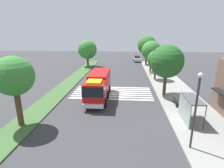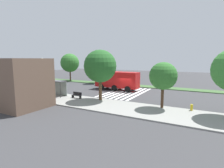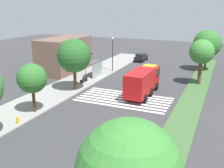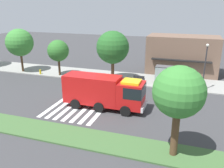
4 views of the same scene
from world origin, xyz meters
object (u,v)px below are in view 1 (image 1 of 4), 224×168
bench_near_shelter (176,102)px  sidewalk_tree_east (167,62)px  bus_stop_shelter (188,105)px  sidewalk_tree_west (151,51)px  fire_hydrant (150,74)px  parked_car_west (137,59)px  median_tree_far_west (87,50)px  sidewalk_tree_far_west (147,45)px  median_tree_west (14,77)px  sidewalk_tree_center (156,59)px  street_lamp (196,105)px  fire_truck (98,85)px

bench_near_shelter → sidewalk_tree_east: (-3.77, -0.70, 4.37)m
bus_stop_shelter → bench_near_shelter: 4.20m
sidewalk_tree_west → bench_near_shelter: bearing=2.0°
bus_stop_shelter → fire_hydrant: 19.87m
bus_stop_shelter → bench_near_shelter: (-4.00, -0.04, -1.30)m
parked_car_west → median_tree_far_west: 17.06m
fire_hydrant → bench_near_shelter: bearing=4.3°
parked_car_west → sidewalk_tree_far_west: sidewalk_tree_far_west is taller
sidewalk_tree_west → median_tree_west: bearing=-31.4°
parked_car_west → fire_hydrant: (18.94, 1.70, -0.44)m
sidewalk_tree_west → sidewalk_tree_center: bearing=-0.0°
street_lamp → median_tree_far_west: 36.72m
sidewalk_tree_center → fire_hydrant: 4.78m
median_tree_west → median_tree_far_west: bearing=180.0°
parked_car_west → sidewalk_tree_center: 22.49m
sidewalk_tree_west → median_tree_west: size_ratio=1.03×
bus_stop_shelter → median_tree_west: size_ratio=0.52×
sidewalk_tree_west → fire_hydrant: size_ratio=9.92×
fire_truck → sidewalk_tree_west: bearing=152.6°
sidewalk_tree_far_west → sidewalk_tree_east: sidewalk_tree_far_west is taller
fire_truck → fire_hydrant: bearing=148.3°
sidewalk_tree_far_west → fire_hydrant: size_ratio=11.19×
sidewalk_tree_far_west → median_tree_far_west: (3.96, -15.67, -0.91)m
bench_near_shelter → street_lamp: bearing=-7.3°
sidewalk_tree_west → sidewalk_tree_center: size_ratio=1.26×
bench_near_shelter → street_lamp: 9.13m
bench_near_shelter → sidewalk_tree_center: sidewalk_tree_center is taller
fire_truck → bus_stop_shelter: size_ratio=2.52×
parked_car_west → street_lamp: bearing=0.8°
bench_near_shelter → sidewalk_tree_east: 5.82m
fire_truck → parked_car_west: bearing=167.8°
fire_truck → sidewalk_tree_east: size_ratio=1.23×
parked_car_west → sidewalk_tree_west: 15.88m
street_lamp → sidewalk_tree_west: (-28.01, 0.40, 1.19)m
sidewalk_tree_center → median_tree_far_west: bearing=-128.2°
street_lamp → median_tree_west: size_ratio=0.90×
bus_stop_shelter → sidewalk_tree_west: bearing=-178.2°
median_tree_west → fire_hydrant: 27.06m
median_tree_west → fire_hydrant: (-21.96, 15.17, -4.50)m
sidewalk_tree_far_west → sidewalk_tree_center: (16.28, -0.00, -1.45)m
bench_near_shelter → median_tree_far_west: 30.03m
fire_truck → fire_hydrant: (-14.29, 8.73, -1.50)m
sidewalk_tree_east → sidewalk_tree_center: bearing=-180.0°
sidewalk_tree_far_west → fire_hydrant: bearing=-2.2°
sidewalk_tree_center → sidewalk_tree_far_west: bearing=180.0°
sidewalk_tree_west → sidewalk_tree_center: (6.95, -0.00, -0.91)m
fire_hydrant → street_lamp: bearing=0.2°
bench_near_shelter → sidewalk_tree_far_west: bearing=-178.6°
sidewalk_tree_east → median_tree_far_west: size_ratio=1.04×
sidewalk_tree_far_west → sidewalk_tree_east: bearing=0.0°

